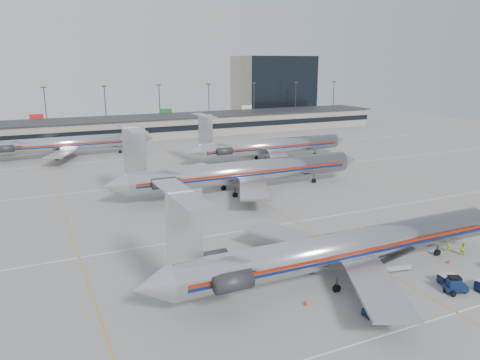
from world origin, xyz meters
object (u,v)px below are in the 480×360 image
jet_foreground (340,248)px  tug_center (455,286)px  jet_second_row (240,172)px  belt_loader (393,265)px

jet_foreground → tug_center: 11.72m
jet_foreground → jet_second_row: size_ratio=0.93×
jet_second_row → belt_loader: (1.65, -36.39, -3.07)m
jet_foreground → belt_loader: (6.81, -0.89, -2.80)m
jet_foreground → belt_loader: bearing=-7.5°
jet_second_row → belt_loader: 36.56m
tug_center → jet_foreground: bearing=162.1°
tug_center → jet_second_row: bearing=118.4°
jet_foreground → tug_center: jet_foreground is taller
jet_second_row → jet_foreground: bearing=-98.3°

